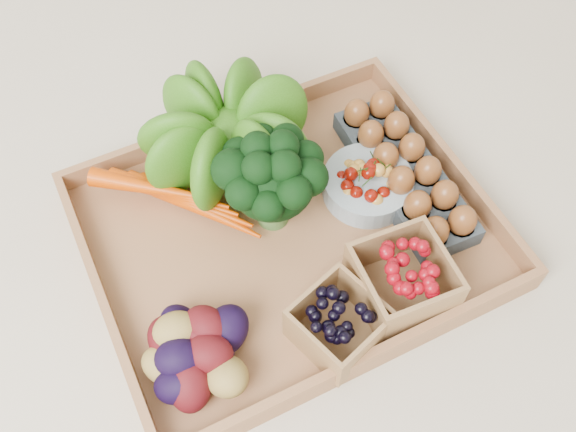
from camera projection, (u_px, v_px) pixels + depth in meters
name	position (u px, v px, depth m)	size (l,w,h in m)	color
ground	(288.00, 238.00, 0.93)	(4.00, 4.00, 0.00)	beige
tray	(288.00, 236.00, 0.93)	(0.55, 0.45, 0.01)	#9D6A42
carrots	(183.00, 199.00, 0.92)	(0.19, 0.14, 0.05)	#CA3E01
lettuce	(226.00, 129.00, 0.92)	(0.17, 0.17, 0.17)	#24530D
broccoli	(272.00, 194.00, 0.88)	(0.15, 0.15, 0.12)	black
cherry_bowl	(367.00, 185.00, 0.94)	(0.13, 0.13, 0.04)	#8C9EA5
egg_carton	(404.00, 176.00, 0.96)	(0.10, 0.28, 0.03)	#343C42
potatoes	(192.00, 341.00, 0.78)	(0.16, 0.16, 0.09)	#3D090D
punnet_blackberry	(339.00, 324.00, 0.81)	(0.10, 0.10, 0.07)	black
punnet_raspberry	(402.00, 280.00, 0.83)	(0.12, 0.12, 0.08)	maroon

